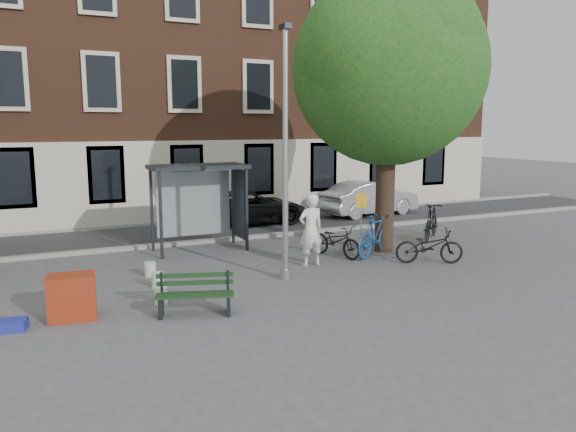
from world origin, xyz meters
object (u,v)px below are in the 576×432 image
Objects in this scene: lamppost at (285,167)px; bike_d at (431,222)px; bus_shelter at (210,187)px; notice_sign at (361,211)px; bike_a at (429,246)px; painter at (311,230)px; bike_b at (375,235)px; car_silver at (370,198)px; bench at (195,296)px; car_dark at (248,207)px; red_stand at (72,297)px; bike_c at (336,241)px.

bike_d is at bearing 19.83° from lamppost.
bus_shelter is 4.65m from notice_sign.
bike_a is 0.94× the size of bike_d.
painter is at bearing -150.30° from notice_sign.
lamppost is at bearing 79.05° from bike_b.
lamppost reaches higher than car_silver.
painter reaches higher than bike_b.
bike_a is (7.04, 1.34, 0.12)m from bench.
bike_d is at bearing -138.57° from car_dark.
red_stand is at bearing 142.67° from car_dark.
lamppost is 5.63m from red_stand.
bench is 10.57m from car_dark.
lamppost is 4.85m from bike_a.
bus_shelter reaches higher than car_silver.
bench is at bearing 73.13° from bike_d.
car_dark is at bearing 75.10° from lamppost.
car_dark is 5.43m from car_silver.
bike_b is at bearing -38.12° from bike_c.
red_stand is at bearing -131.73° from bus_shelter.
bike_c is (-1.10, 0.39, -0.14)m from bike_b.
car_silver is at bearing 33.84° from red_stand.
car_silver is 2.37× the size of notice_sign.
car_dark is (-1.37, 6.64, 0.03)m from bike_b.
bike_a is at bearing 149.97° from car_silver.
bus_shelter is at bearing 24.52° from bike_b.
bike_b is 0.84m from notice_sign.
lamppost reaches higher than bus_shelter.
notice_sign is (0.93, -6.53, 0.69)m from car_dark.
notice_sign reaches higher than bike_a.
car_dark is (-2.20, 8.04, 0.16)m from bike_a.
red_stand is (-11.55, -3.22, -0.14)m from bike_d.
lamppost reaches higher than bike_b.
car_silver is (4.05, 6.40, 0.10)m from bike_b.
lamppost is at bearing 167.25° from car_dark.
painter is (1.81, -3.17, -0.93)m from bus_shelter.
bus_shelter is at bearing 48.27° from red_stand.
notice_sign is (3.00, 1.23, -1.45)m from lamppost.
bench is (-2.78, -1.62, -2.41)m from lamppost.
bike_b is 7.58m from car_silver.
notice_sign is at bearing 47.25° from bike_b.
notice_sign is at bearing 44.57° from bench.
bench is 1.82× the size of red_stand.
bike_a is at bearing -178.67° from bike_b.
bike_d is 3.75m from notice_sign.
bench is 0.83× the size of bike_d.
bike_a is 8.45m from car_silver.
car_dark is at bearing -99.53° from painter.
bus_shelter is (-0.61, 4.11, -0.87)m from lamppost.
bike_b is at bearing 140.09° from car_silver.
bench is 10.10m from bike_d.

